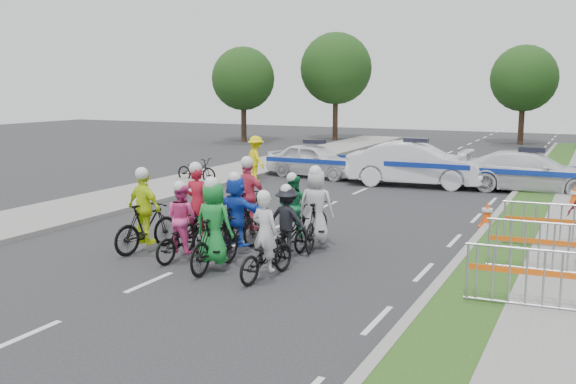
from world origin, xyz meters
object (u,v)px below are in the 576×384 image
at_px(rider_1, 214,234).
at_px(barrier_0, 526,281).
at_px(rider_7, 316,216).
at_px(cone_0, 487,214).
at_px(rider_5, 237,219).
at_px(rider_2, 183,230).
at_px(police_car_1, 415,164).
at_px(cone_1, 575,196).
at_px(rider_4, 288,230).
at_px(tree_4, 524,78).
at_px(rider_9, 249,207).
at_px(marshal_hiviz, 256,159).
at_px(rider_6, 199,218).
at_px(rider_3, 146,219).
at_px(rider_0, 266,249).
at_px(rider_8, 293,216).
at_px(police_car_2, 531,172).
at_px(tree_0, 243,79).
at_px(tree_3, 336,69).
at_px(barrier_2, 548,227).
at_px(police_car_0, 314,160).
at_px(parked_bike, 197,170).
at_px(barrier_1, 539,249).

height_order(rider_1, barrier_0, rider_1).
bearing_deg(rider_7, cone_0, -135.47).
bearing_deg(rider_5, rider_2, 64.59).
height_order(police_car_1, cone_0, police_car_1).
bearing_deg(cone_0, cone_1, 64.04).
bearing_deg(rider_4, tree_4, -88.47).
bearing_deg(rider_9, cone_1, -129.35).
xyz_separation_m(barrier_0, tree_4, (-3.70, 32.58, 3.63)).
bearing_deg(rider_1, tree_4, -95.03).
bearing_deg(marshal_hiviz, rider_6, 147.28).
relative_size(rider_3, barrier_0, 0.98).
height_order(rider_4, rider_6, rider_6).
distance_m(rider_0, rider_8, 2.97).
bearing_deg(rider_7, police_car_2, -116.80).
relative_size(barrier_0, tree_0, 0.32).
bearing_deg(tree_0, police_car_2, -34.46).
bearing_deg(tree_3, barrier_2, -58.93).
height_order(rider_4, tree_4, tree_4).
height_order(rider_3, police_car_0, rider_3).
bearing_deg(police_car_0, parked_bike, 140.59).
xyz_separation_m(rider_3, rider_9, (1.43, 2.24, 0.03)).
xyz_separation_m(rider_7, rider_9, (-1.95, 0.28, 0.02)).
distance_m(rider_6, tree_0, 28.59).
bearing_deg(barrier_1, tree_0, 130.45).
bearing_deg(rider_7, rider_3, 22.02).
height_order(barrier_0, tree_4, tree_4).
distance_m(police_car_2, cone_1, 2.95).
xyz_separation_m(marshal_hiviz, barrier_2, (11.25, -6.60, -0.34)).
bearing_deg(barrier_1, cone_0, 111.10).
bearing_deg(cone_1, barrier_1, -92.32).
bearing_deg(tree_3, rider_6, -74.24).
height_order(rider_1, rider_6, rider_6).
relative_size(cone_0, tree_3, 0.10).
distance_m(rider_1, barrier_1, 6.49).
height_order(rider_8, barrier_2, rider_8).
height_order(rider_0, tree_0, tree_0).
height_order(rider_0, parked_bike, rider_0).
height_order(rider_0, police_car_0, rider_0).
xyz_separation_m(rider_2, marshal_hiviz, (-4.17, 10.87, 0.25)).
bearing_deg(cone_1, rider_1, -120.29).
bearing_deg(police_car_2, police_car_0, 88.89).
height_order(cone_0, tree_4, tree_4).
bearing_deg(police_car_0, rider_2, -162.56).
relative_size(rider_1, cone_0, 2.80).
bearing_deg(rider_9, barrier_2, -162.66).
bearing_deg(barrier_2, cone_0, 128.54).
bearing_deg(rider_5, barrier_0, 178.86).
distance_m(rider_0, marshal_hiviz, 13.02).
xyz_separation_m(police_car_1, tree_4, (1.58, 19.86, 3.36)).
bearing_deg(tree_4, cone_1, -79.53).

